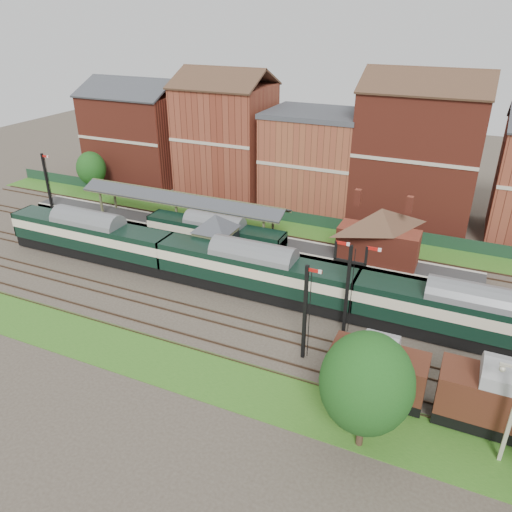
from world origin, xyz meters
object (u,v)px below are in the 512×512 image
at_px(semaphore_bracket, 348,284).
at_px(goods_van_a, 378,370).
at_px(dmu_train, 253,270).
at_px(signal_box, 216,240).
at_px(platform_railcar, 215,234).

xyz_separation_m(semaphore_bracket, goods_van_a, (3.95, -6.50, -2.43)).
bearing_deg(dmu_train, signal_box, 149.98).
relative_size(semaphore_bracket, goods_van_a, 1.27).
bearing_deg(platform_railcar, dmu_train, -40.70).
distance_m(signal_box, dmu_train, 6.53).
relative_size(signal_box, dmu_train, 0.10).
relative_size(signal_box, platform_railcar, 0.38).
distance_m(semaphore_bracket, dmu_train, 9.96).
xyz_separation_m(signal_box, platform_railcar, (-1.93, 3.25, -1.03)).
xyz_separation_m(platform_railcar, goods_van_a, (20.93, -15.50, 0.04)).
bearing_deg(goods_van_a, signal_box, 147.18).
height_order(platform_railcar, goods_van_a, goods_van_a).
height_order(dmu_train, goods_van_a, dmu_train).
bearing_deg(signal_box, platform_railcar, 120.75).
xyz_separation_m(dmu_train, platform_railcar, (-7.56, 6.50, -0.40)).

